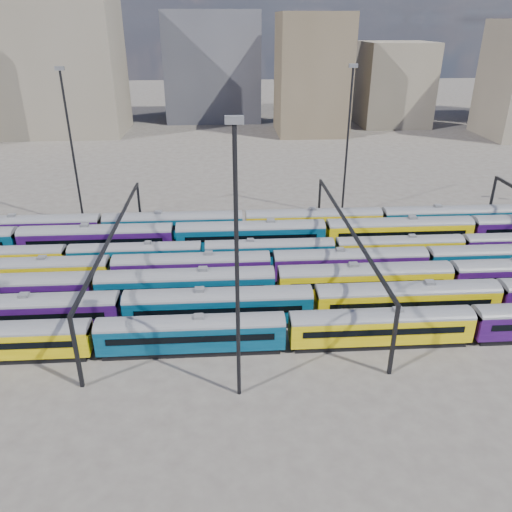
{
  "coord_description": "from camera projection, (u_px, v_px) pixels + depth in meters",
  "views": [
    {
      "loc": [
        -5.8,
        -58.91,
        31.88
      ],
      "look_at": [
        -1.88,
        1.77,
        3.0
      ],
      "focal_mm": 35.0,
      "sensor_mm": 36.0,
      "label": 1
    }
  ],
  "objects": [
    {
      "name": "rake_6",
      "position": [
        244.0,
        221.0,
        79.23
      ],
      "size": [
        132.83,
        3.24,
        5.46
      ],
      "color": "black",
      "rests_on": "ground"
    },
    {
      "name": "rake_1",
      "position": [
        407.0,
        297.0,
        57.76
      ],
      "size": [
        108.25,
        3.17,
        5.35
      ],
      "color": "black",
      "rests_on": "ground"
    },
    {
      "name": "ground",
      "position": [
        271.0,
        281.0,
        67.11
      ],
      "size": [
        500.0,
        500.0,
        0.0
      ],
      "primitive_type": "plane",
      "color": "#453E3A",
      "rests_on": "ground"
    },
    {
      "name": "mast_1",
      "position": [
        71.0,
        144.0,
        79.21
      ],
      "size": [
        1.4,
        0.5,
        25.6
      ],
      "color": "black",
      "rests_on": "ground"
    },
    {
      "name": "mast_3",
      "position": [
        348.0,
        138.0,
        83.63
      ],
      "size": [
        1.4,
        0.5,
        25.6
      ],
      "color": "black",
      "rests_on": "ground"
    },
    {
      "name": "rake_2",
      "position": [
        364.0,
        277.0,
        62.04
      ],
      "size": [
        153.75,
        3.21,
        5.42
      ],
      "color": "black",
      "rests_on": "ground"
    },
    {
      "name": "gantry_1",
      "position": [
        114.0,
        239.0,
        63.04
      ],
      "size": [
        0.35,
        40.35,
        8.03
      ],
      "color": "black",
      "rests_on": "ground"
    },
    {
      "name": "rake_5",
      "position": [
        326.0,
        231.0,
        75.41
      ],
      "size": [
        135.54,
        3.3,
        5.58
      ],
      "color": "black",
      "rests_on": "ground"
    },
    {
      "name": "rake_3",
      "position": [
        272.0,
        263.0,
        65.96
      ],
      "size": [
        125.32,
        3.06,
        5.15
      ],
      "color": "black",
      "rests_on": "ground"
    },
    {
      "name": "rake_4",
      "position": [
        270.0,
        250.0,
        70.6
      ],
      "size": [
        130.64,
        2.73,
        4.58
      ],
      "color": "black",
      "rests_on": "ground"
    },
    {
      "name": "mast_2",
      "position": [
        237.0,
        260.0,
        41.0
      ],
      "size": [
        1.4,
        0.5,
        25.6
      ],
      "color": "black",
      "rests_on": "ground"
    },
    {
      "name": "rake_0",
      "position": [
        472.0,
        320.0,
        53.67
      ],
      "size": [
        119.92,
        2.93,
        4.92
      ],
      "color": "black",
      "rests_on": "ground"
    },
    {
      "name": "gantry_2",
      "position": [
        348.0,
        233.0,
        64.78
      ],
      "size": [
        0.35,
        40.35,
        8.03
      ],
      "color": "black",
      "rests_on": "ground"
    }
  ]
}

